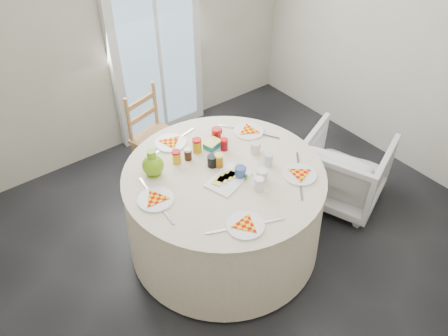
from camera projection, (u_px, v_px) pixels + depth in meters
floor at (250, 256)px, 3.52m from camera, size 4.00×4.00×0.00m
wall_back at (111, 22)px, 3.90m from camera, size 4.00×0.02×2.60m
wall_right at (440, 39)px, 3.62m from camera, size 0.02×4.00×2.60m
glass_door at (156, 39)px, 4.21m from camera, size 1.00×0.08×2.10m
table at (224, 210)px, 3.39m from camera, size 1.52×1.52×0.77m
wooden_chair at (158, 135)px, 3.99m from camera, size 0.49×0.48×0.89m
armchair at (345, 163)px, 3.81m from camera, size 0.85×0.87×0.71m
place_settings at (224, 171)px, 3.14m from camera, size 1.34×1.34×0.02m
jar_cluster at (200, 150)px, 3.25m from camera, size 0.48×0.36×0.12m
butter_tub at (212, 144)px, 3.36m from camera, size 0.15×0.12×0.05m
green_pitcher at (152, 162)px, 3.06m from camera, size 0.17×0.17×0.20m
cheese_platter at (228, 179)px, 3.07m from camera, size 0.36×0.29×0.04m
mugs_glasses at (242, 159)px, 3.18m from camera, size 0.75×0.75×0.11m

